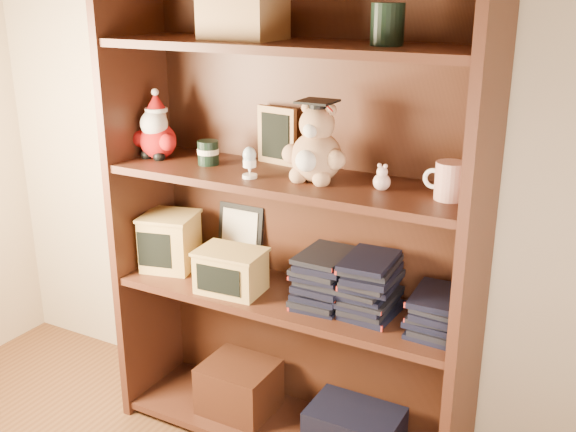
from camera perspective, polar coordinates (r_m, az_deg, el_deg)
name	(u,v)px	position (r m, az deg, el deg)	size (l,w,h in m)	color
bookcase	(295,224)	(2.16, 0.58, -0.64)	(1.20, 0.35, 1.60)	#411F12
shelf_lower	(288,298)	(2.21, 0.00, -6.95)	(1.14, 0.33, 0.02)	#411F12
shelf_upper	(288,180)	(2.07, 0.00, 3.08)	(1.14, 0.33, 0.02)	#411F12
santa_plush	(156,132)	(2.32, -11.08, 6.98)	(0.17, 0.12, 0.24)	#A50F0F
teachers_tin	(208,152)	(2.21, -6.77, 5.37)	(0.07, 0.07, 0.08)	black
chalkboard_plaque	(277,137)	(2.19, -0.94, 6.74)	(0.15, 0.09, 0.19)	#9E7547
egg_cup	(250,161)	(2.03, -3.28, 4.65)	(0.05, 0.05, 0.10)	white
grad_teddy_bear	(316,150)	(1.99, 2.35, 5.60)	(0.20, 0.17, 0.25)	tan
pink_figurine	(382,179)	(1.94, 7.95, 3.08)	(0.05, 0.05, 0.08)	beige
teacher_mug	(449,181)	(1.87, 13.49, 2.92)	(0.12, 0.08, 0.10)	silver
certificate_frame	(240,235)	(2.40, -4.06, -1.65)	(0.18, 0.05, 0.22)	black
treats_box	(170,241)	(2.41, -9.95, -2.08)	(0.22, 0.22, 0.20)	tan
pencils_box	(231,270)	(2.21, -4.87, -4.62)	(0.23, 0.17, 0.14)	tan
book_stack_left	(324,280)	(2.12, 3.07, -5.41)	(0.14, 0.20, 0.16)	black
book_stack_mid	(369,287)	(2.06, 6.90, -6.01)	(0.14, 0.20, 0.18)	black
book_stack_right	(440,313)	(2.01, 12.71, -7.99)	(0.14, 0.20, 0.11)	black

